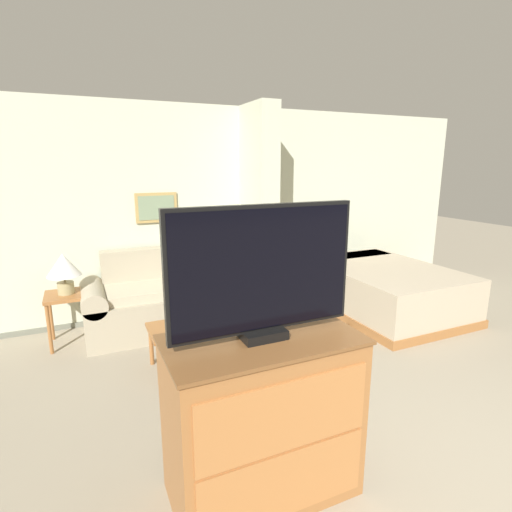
{
  "coord_description": "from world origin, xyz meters",
  "views": [
    {
      "loc": [
        -2.12,
        -0.93,
        1.9
      ],
      "look_at": [
        -0.62,
        2.39,
        1.05
      ],
      "focal_mm": 28.0,
      "sensor_mm": 36.0,
      "label": 1
    }
  ],
  "objects": [
    {
      "name": "wall_back",
      "position": [
        -0.0,
        4.04,
        1.29
      ],
      "size": [
        6.99,
        0.16,
        2.6
      ],
      "color": "beige",
      "rests_on": "ground_plane"
    },
    {
      "name": "wall_partition_pillar",
      "position": [
        -0.03,
        3.63,
        1.3
      ],
      "size": [
        0.24,
        0.7,
        2.6
      ],
      "color": "beige",
      "rests_on": "ground_plane"
    },
    {
      "name": "couch",
      "position": [
        -1.24,
        3.56,
        0.33
      ],
      "size": [
        1.88,
        0.84,
        0.91
      ],
      "color": "tan",
      "rests_on": "ground_plane"
    },
    {
      "name": "coffee_table",
      "position": [
        -1.32,
        2.5,
        0.36
      ],
      "size": [
        0.62,
        0.47,
        0.42
      ],
      "color": "#996033",
      "rests_on": "ground_plane"
    },
    {
      "name": "side_table",
      "position": [
        -2.3,
        3.53,
        0.46
      ],
      "size": [
        0.43,
        0.43,
        0.56
      ],
      "color": "#996033",
      "rests_on": "ground_plane"
    },
    {
      "name": "table_lamp",
      "position": [
        -2.3,
        3.53,
        0.85
      ],
      "size": [
        0.34,
        0.34,
        0.43
      ],
      "color": "tan",
      "rests_on": "side_table"
    },
    {
      "name": "tv_dresser",
      "position": [
        -1.26,
        0.88,
        0.49
      ],
      "size": [
        1.07,
        0.58,
        0.97
      ],
      "color": "#996033",
      "rests_on": "ground_plane"
    },
    {
      "name": "tv",
      "position": [
        -1.26,
        0.88,
        1.34
      ],
      "size": [
        1.03,
        0.16,
        0.73
      ],
      "color": "black",
      "rests_on": "tv_dresser"
    },
    {
      "name": "bed",
      "position": [
        1.45,
        2.95,
        0.3
      ],
      "size": [
        1.44,
        1.98,
        0.59
      ],
      "color": "#996033",
      "rests_on": "ground_plane"
    }
  ]
}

